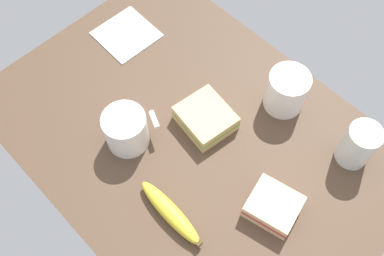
% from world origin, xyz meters
% --- Properties ---
extents(tabletop, '(0.90, 0.64, 0.02)m').
position_xyz_m(tabletop, '(0.00, 0.00, 0.01)').
color(tabletop, '#4C3828').
rests_on(tabletop, ground).
extents(coffee_mug_black, '(0.09, 0.12, 0.09)m').
position_xyz_m(coffee_mug_black, '(-0.09, -0.11, 0.07)').
color(coffee_mug_black, white).
rests_on(coffee_mug_black, tabletop).
extents(coffee_mug_milky, '(0.09, 0.12, 0.10)m').
position_xyz_m(coffee_mug_milky, '(0.09, 0.21, 0.07)').
color(coffee_mug_milky, white).
rests_on(coffee_mug_milky, tabletop).
extents(sandwich_main, '(0.12, 0.11, 0.04)m').
position_xyz_m(sandwich_main, '(0.24, -0.01, 0.04)').
color(sandwich_main, beige).
rests_on(sandwich_main, tabletop).
extents(sandwich_side, '(0.13, 0.12, 0.04)m').
position_xyz_m(sandwich_side, '(0.00, 0.04, 0.04)').
color(sandwich_side, '#DBB77A').
rests_on(sandwich_side, tabletop).
extents(glass_of_milk, '(0.07, 0.07, 0.11)m').
position_xyz_m(glass_of_milk, '(0.28, 0.21, 0.07)').
color(glass_of_milk, silver).
rests_on(glass_of_milk, tabletop).
extents(banana, '(0.18, 0.04, 0.04)m').
position_xyz_m(banana, '(0.10, -0.16, 0.04)').
color(banana, yellow).
rests_on(banana, tabletop).
extents(paper_napkin, '(0.14, 0.14, 0.00)m').
position_xyz_m(paper_napkin, '(-0.32, 0.08, 0.02)').
color(paper_napkin, white).
rests_on(paper_napkin, tabletop).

